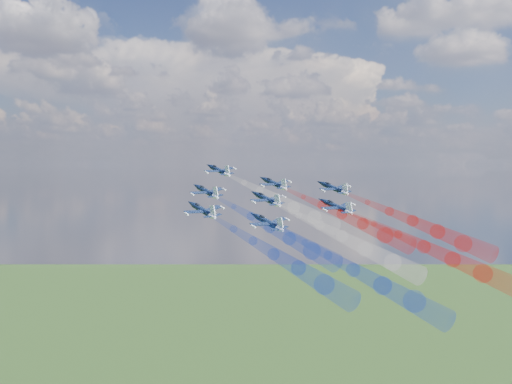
# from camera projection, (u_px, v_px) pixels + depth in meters

# --- Properties ---
(jet_lead) EXTENTS (15.31, 15.23, 7.08)m
(jet_lead) POSITION_uv_depth(u_px,v_px,m) (219.00, 170.00, 157.46)
(jet_lead) COLOR black
(trail_lead) EXTENTS (31.98, 30.01, 14.61)m
(trail_lead) POSITION_uv_depth(u_px,v_px,m) (276.00, 198.00, 138.42)
(trail_lead) COLOR white
(jet_inner_left) EXTENTS (15.31, 15.23, 7.08)m
(jet_inner_left) POSITION_uv_depth(u_px,v_px,m) (206.00, 191.00, 141.16)
(jet_inner_left) COLOR black
(trail_inner_left) EXTENTS (31.98, 30.01, 14.61)m
(trail_inner_left) POSITION_uv_depth(u_px,v_px,m) (270.00, 227.00, 122.12)
(trail_inner_left) COLOR #1639C3
(jet_inner_right) EXTENTS (15.31, 15.23, 7.08)m
(jet_inner_right) POSITION_uv_depth(u_px,v_px,m) (274.00, 183.00, 152.15)
(jet_inner_right) COLOR black
(trail_inner_right) EXTENTS (31.98, 30.01, 14.61)m
(trail_inner_right) POSITION_uv_depth(u_px,v_px,m) (342.00, 214.00, 133.11)
(trail_inner_right) COLOR red
(jet_outer_left) EXTENTS (15.31, 15.23, 7.08)m
(jet_outer_left) POSITION_uv_depth(u_px,v_px,m) (202.00, 210.00, 125.31)
(jet_outer_left) COLOR black
(trail_outer_left) EXTENTS (31.98, 30.01, 14.61)m
(trail_outer_left) POSITION_uv_depth(u_px,v_px,m) (274.00, 254.00, 106.26)
(trail_outer_left) COLOR #1639C3
(jet_center_third) EXTENTS (15.31, 15.23, 7.08)m
(jet_center_third) POSITION_uv_depth(u_px,v_px,m) (266.00, 199.00, 137.14)
(jet_center_third) COLOR black
(trail_center_third) EXTENTS (31.98, 30.01, 14.61)m
(trail_center_third) POSITION_uv_depth(u_px,v_px,m) (341.00, 236.00, 118.10)
(trail_center_third) COLOR white
(jet_outer_right) EXTENTS (15.31, 15.23, 7.08)m
(jet_outer_right) POSITION_uv_depth(u_px,v_px,m) (333.00, 188.00, 147.74)
(jet_outer_right) COLOR black
(trail_outer_right) EXTENTS (31.98, 30.01, 14.61)m
(trail_outer_right) POSITION_uv_depth(u_px,v_px,m) (412.00, 221.00, 128.70)
(trail_outer_right) COLOR red
(jet_rear_left) EXTENTS (15.31, 15.23, 7.08)m
(jet_rear_left) POSITION_uv_depth(u_px,v_px,m) (268.00, 222.00, 122.30)
(jet_rear_left) COLOR black
(trail_rear_left) EXTENTS (31.98, 30.01, 14.61)m
(trail_rear_left) POSITION_uv_depth(u_px,v_px,m) (354.00, 269.00, 103.26)
(trail_rear_left) COLOR #1639C3
(jet_rear_right) EXTENTS (15.31, 15.23, 7.08)m
(jet_rear_right) POSITION_uv_depth(u_px,v_px,m) (336.00, 207.00, 134.76)
(jet_rear_right) COLOR black
(trail_rear_right) EXTENTS (31.98, 30.01, 14.61)m
(trail_rear_right) POSITION_uv_depth(u_px,v_px,m) (424.00, 246.00, 115.72)
(trail_rear_right) COLOR red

